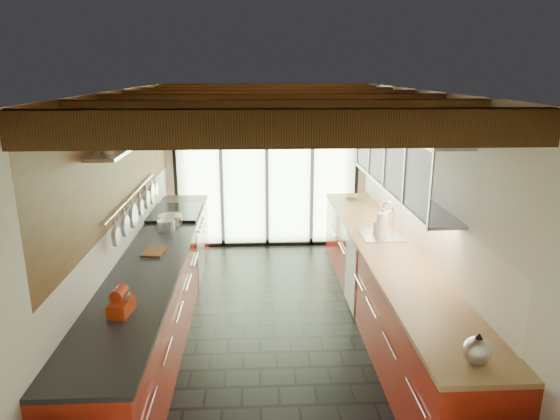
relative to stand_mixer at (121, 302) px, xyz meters
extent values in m
plane|color=black|center=(1.27, 1.41, -1.01)|extent=(5.50, 5.50, 0.00)
plane|color=silver|center=(1.27, 4.16, 0.29)|extent=(3.20, 0.00, 3.20)
plane|color=silver|center=(1.27, -1.34, 0.29)|extent=(3.20, 0.00, 3.20)
plane|color=silver|center=(-0.33, 1.41, 0.29)|extent=(0.00, 5.50, 5.50)
plane|color=silver|center=(2.87, 1.41, 0.29)|extent=(0.00, 5.50, 5.50)
plane|color=#472814|center=(1.27, 1.41, 1.59)|extent=(5.50, 5.50, 0.00)
cube|color=#593316|center=(1.27, -0.84, 1.47)|extent=(3.14, 0.14, 0.22)
cube|color=#593316|center=(1.27, 0.06, 1.47)|extent=(3.14, 0.14, 0.22)
cube|color=#593316|center=(1.27, 0.96, 1.47)|extent=(3.14, 0.14, 0.22)
cube|color=#593316|center=(1.27, 1.86, 1.47)|extent=(3.14, 0.14, 0.22)
cube|color=#593316|center=(1.27, 2.76, 1.47)|extent=(3.14, 0.14, 0.22)
cube|color=#593316|center=(1.27, 3.66, 1.47)|extent=(3.14, 0.14, 0.22)
cube|color=brown|center=(1.27, 4.12, 1.34)|extent=(3.14, 0.06, 0.50)
plane|color=brown|center=(-0.30, 1.61, 0.96)|extent=(0.00, 4.90, 4.90)
plane|color=#C6EAAD|center=(1.27, 4.15, 0.06)|extent=(2.90, 0.00, 2.90)
cube|color=black|center=(-0.18, 4.13, 0.06)|extent=(0.05, 0.04, 2.15)
cube|color=black|center=(2.72, 4.13, 0.06)|extent=(0.05, 0.04, 2.15)
cube|color=black|center=(1.27, 4.10, 0.06)|extent=(0.06, 0.05, 2.15)
cube|color=black|center=(1.27, 4.10, 1.14)|extent=(2.90, 0.05, 0.06)
cylinder|color=red|center=(1.27, 4.08, 1.34)|extent=(0.34, 0.04, 0.34)
cylinder|color=beige|center=(1.27, 4.06, 1.34)|extent=(0.28, 0.02, 0.28)
cube|color=#AB2414|center=(-0.01, 1.41, -0.57)|extent=(0.65, 5.00, 0.88)
cube|color=black|center=(-0.01, 1.41, -0.11)|extent=(0.68, 5.00, 0.04)
cube|color=silver|center=(-0.01, 2.86, -0.57)|extent=(0.66, 0.90, 0.90)
cube|color=black|center=(-0.01, 2.86, -0.08)|extent=(0.65, 0.90, 0.06)
cube|color=#AB2414|center=(2.54, 1.41, -0.57)|extent=(0.65, 5.00, 0.88)
cube|color=tan|center=(2.54, 1.41, -0.11)|extent=(0.68, 5.00, 0.04)
cube|color=white|center=(2.21, 1.81, -0.57)|extent=(0.02, 0.60, 0.84)
cube|color=silver|center=(2.54, 1.81, -0.09)|extent=(0.45, 0.52, 0.02)
cylinder|color=silver|center=(2.69, 1.81, 0.09)|extent=(0.02, 0.02, 0.34)
torus|color=silver|center=(2.63, 1.81, 0.26)|extent=(0.14, 0.02, 0.14)
plane|color=silver|center=(2.53, 1.71, 0.84)|extent=(0.00, 3.00, 3.00)
cube|color=#9EA0A5|center=(2.70, 1.71, 0.50)|extent=(0.34, 3.00, 0.03)
cube|color=#9EA0A5|center=(2.70, 1.71, 1.17)|extent=(0.34, 3.00, 0.03)
cylinder|color=silver|center=(-0.27, 1.71, 0.46)|extent=(0.02, 2.20, 0.02)
cube|color=silver|center=(-0.18, 1.61, 1.09)|extent=(0.28, 2.60, 0.03)
cylinder|color=silver|center=(-0.23, 0.81, 0.28)|extent=(0.04, 0.18, 0.18)
cylinder|color=silver|center=(-0.23, 1.16, 0.28)|extent=(0.04, 0.22, 0.22)
cylinder|color=silver|center=(-0.23, 1.51, 0.28)|extent=(0.04, 0.26, 0.26)
cylinder|color=silver|center=(-0.23, 1.86, 0.28)|extent=(0.04, 0.18, 0.18)
cylinder|color=silver|center=(-0.23, 2.21, 0.28)|extent=(0.04, 0.22, 0.22)
cylinder|color=silver|center=(-0.23, 2.51, 0.28)|extent=(0.04, 0.26, 0.26)
cylinder|color=silver|center=(-0.23, 2.76, 0.28)|extent=(0.04, 0.18, 0.18)
cube|color=red|center=(0.00, -0.01, -0.04)|extent=(0.18, 0.27, 0.11)
cylinder|color=red|center=(0.00, -0.03, 0.09)|extent=(0.12, 0.18, 0.10)
cylinder|color=silver|center=(0.00, 0.04, 0.00)|extent=(0.14, 0.14, 0.11)
cylinder|color=silver|center=(0.00, 2.12, -0.02)|extent=(0.27, 0.27, 0.14)
cylinder|color=silver|center=(0.00, 2.42, -0.03)|extent=(0.31, 0.31, 0.11)
cube|color=brown|center=(0.00, 1.36, -0.08)|extent=(0.25, 0.32, 0.03)
sphere|color=silver|center=(2.54, -0.84, 0.00)|extent=(0.21, 0.21, 0.19)
cone|color=black|center=(2.54, -0.84, 0.11)|extent=(0.08, 0.08, 0.05)
cylinder|color=silver|center=(2.54, -0.73, 0.01)|extent=(0.03, 0.07, 0.04)
cylinder|color=white|center=(2.54, 1.74, 0.05)|extent=(0.15, 0.15, 0.29)
cylinder|color=silver|center=(2.54, 1.74, 0.23)|extent=(0.03, 0.03, 0.05)
imported|color=silver|center=(2.54, 1.88, 0.01)|extent=(0.11, 0.12, 0.21)
imported|color=silver|center=(2.54, 3.58, -0.07)|extent=(0.25, 0.25, 0.05)
camera|label=1|loc=(1.08, -3.69, 1.79)|focal=32.00mm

